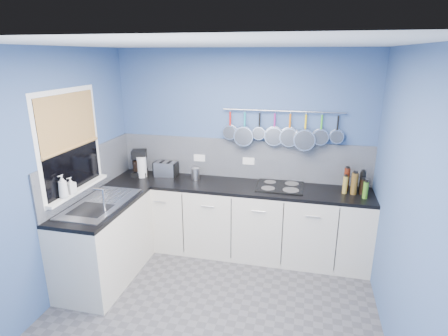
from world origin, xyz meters
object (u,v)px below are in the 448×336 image
at_px(canister, 195,174).
at_px(hob, 280,186).
at_px(soap_bottle_a, 63,186).
at_px(paper_towel, 142,167).
at_px(toaster, 166,169).
at_px(coffee_maker, 139,163).
at_px(soap_bottle_b, 71,185).

distance_m(canister, hob, 1.08).
relative_size(soap_bottle_a, paper_towel, 0.89).
bearing_deg(soap_bottle_a, toaster, 66.47).
xyz_separation_m(soap_bottle_a, coffee_maker, (0.22, 1.22, -0.10)).
distance_m(soap_bottle_a, canister, 1.60).
xyz_separation_m(paper_towel, canister, (0.70, 0.07, -0.06)).
bearing_deg(paper_towel, soap_bottle_b, -105.00).
bearing_deg(paper_towel, hob, 1.18).
height_order(coffee_maker, hob, coffee_maker).
bearing_deg(hob, soap_bottle_b, -152.11).
bearing_deg(coffee_maker, soap_bottle_b, -119.22).
relative_size(soap_bottle_a, coffee_maker, 0.71).
xyz_separation_m(soap_bottle_a, canister, (0.98, 1.25, -0.20)).
bearing_deg(coffee_maker, paper_towel, -55.27).
relative_size(paper_towel, toaster, 0.94).
bearing_deg(soap_bottle_a, soap_bottle_b, 90.00).
height_order(soap_bottle_b, canister, soap_bottle_b).
height_order(paper_towel, hob, paper_towel).
distance_m(soap_bottle_a, paper_towel, 1.22).
bearing_deg(hob, soap_bottle_a, -149.49).
xyz_separation_m(paper_towel, coffee_maker, (-0.06, 0.05, 0.03)).
distance_m(soap_bottle_a, toaster, 1.42).
distance_m(soap_bottle_a, hob, 2.40).
bearing_deg(hob, toaster, 176.83).
distance_m(coffee_maker, hob, 1.84).
xyz_separation_m(soap_bottle_a, hob, (2.06, 1.21, -0.26)).
xyz_separation_m(soap_bottle_a, paper_towel, (0.28, 1.17, -0.14)).
xyz_separation_m(coffee_maker, toaster, (0.34, 0.07, -0.08)).
relative_size(soap_bottle_a, hob, 0.44).
distance_m(paper_towel, coffee_maker, 0.08).
bearing_deg(soap_bottle_a, hob, 30.51).
distance_m(soap_bottle_b, canister, 1.50).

